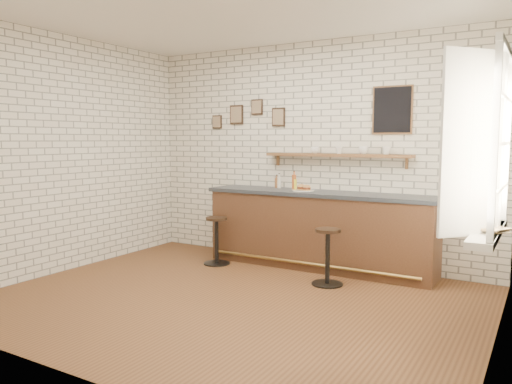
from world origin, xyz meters
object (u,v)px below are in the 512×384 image
shelf_cup_d (386,150)px  bitters_bottle_amber (294,181)px  bitters_bottle_white (279,182)px  bar_counter (319,230)px  ciabatta_sandwich (304,187)px  sandwich_plate (303,191)px  condiment_bottle_yellow (295,184)px  shelf_cup_c (364,150)px  bar_stool_left (217,239)px  shelf_cup_b (339,150)px  book_upper (484,227)px  bar_stool_right (328,255)px  book_lower (484,230)px  bitters_bottle_brown (277,183)px  shelf_cup_a (315,150)px

shelf_cup_d → bitters_bottle_amber: bearing=161.2°
bitters_bottle_white → bar_counter: bearing=-13.4°
ciabatta_sandwich → sandwich_plate: bearing=180.0°
sandwich_plate → bitters_bottle_amber: (-0.23, 0.20, 0.10)m
shelf_cup_d → sandwich_plate: bearing=172.7°
bitters_bottle_amber → condiment_bottle_yellow: 0.03m
condiment_bottle_yellow → bar_counter: bearing=-20.3°
shelf_cup_c → bar_stool_left: bearing=129.6°
shelf_cup_b → shelf_cup_d: 0.62m
bitters_bottle_amber → book_upper: size_ratio=1.00×
bar_stool_right → book_lower: size_ratio=2.70×
sandwich_plate → bitters_bottle_brown: (-0.50, 0.20, 0.07)m
bar_stool_right → shelf_cup_a: bearing=122.6°
bar_stool_left → shelf_cup_b: 2.02m
sandwich_plate → bar_stool_left: sandwich_plate is taller
bar_counter → shelf_cup_d: (0.81, 0.20, 1.04)m
bar_stool_left → shelf_cup_d: shelf_cup_d is taller
sandwich_plate → condiment_bottle_yellow: 0.31m
bitters_bottle_brown → bitters_bottle_amber: bitters_bottle_amber is taller
bar_stool_left → shelf_cup_a: size_ratio=5.83×
book_lower → shelf_cup_c: bearing=116.9°
bar_stool_left → bitters_bottle_amber: bearing=39.7°
bitters_bottle_brown → book_lower: 3.31m
sandwich_plate → shelf_cup_d: shelf_cup_d is taller
condiment_bottle_yellow → bar_stool_left: size_ratio=0.27×
bar_stool_left → shelf_cup_a: (1.11, 0.72, 1.20)m
ciabatta_sandwich → shelf_cup_d: shelf_cup_d is taller
bitters_bottle_white → book_lower: bearing=-31.2°
book_upper → bar_stool_left: bearing=-162.5°
sandwich_plate → ciabatta_sandwich: size_ratio=1.24×
bitters_bottle_amber → shelf_cup_d: bearing=1.8°
bitters_bottle_white → book_lower: (2.80, -1.70, -0.15)m
bar_stool_left → shelf_cup_c: shelf_cup_c is taller
bar_stool_right → shelf_cup_b: shelf_cup_b is taller
condiment_bottle_yellow → shelf_cup_c: size_ratio=1.38×
sandwich_plate → bitters_bottle_brown: size_ratio=1.52×
condiment_bottle_yellow → book_upper: size_ratio=0.69×
shelf_cup_b → shelf_cup_c: 0.33m
shelf_cup_d → book_lower: 2.26m
shelf_cup_a → book_upper: 2.92m
condiment_bottle_yellow → shelf_cup_b: size_ratio=1.81×
bitters_bottle_white → shelf_cup_d: 1.55m
bitters_bottle_brown → shelf_cup_b: 1.01m
shelf_cup_a → condiment_bottle_yellow: bearing=149.5°
condiment_bottle_yellow → shelf_cup_b: 0.77m
bar_stool_right → shelf_cup_a: 1.58m
bar_stool_left → book_lower: (3.39, -1.01, 0.60)m
bitters_bottle_brown → shelf_cup_b: shelf_cup_b is taller
ciabatta_sandwich → book_upper: 2.76m
bar_counter → book_upper: bearing=-35.6°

